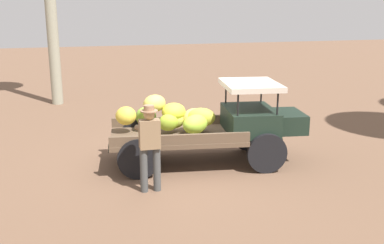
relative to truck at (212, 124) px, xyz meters
The scene contains 3 objects.
ground_plane 1.06m from the truck, 166.86° to the left, with size 60.00×60.00×0.00m, color brown.
truck is the anchor object (origin of this frame).
farmer 2.13m from the truck, 142.13° to the right, with size 0.53×0.46×1.75m.
Camera 1 is at (-2.54, -9.91, 3.67)m, focal length 43.06 mm.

